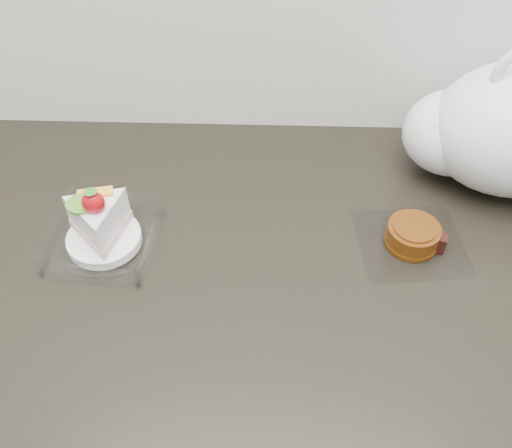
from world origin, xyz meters
TOP-DOWN VIEW (x-y plane):
  - counter at (0.00, 1.69)m, footprint 2.04×0.64m
  - cake_tray at (-0.23, 1.71)m, footprint 0.16×0.16m
  - mooncake_wrap at (0.21, 1.72)m, footprint 0.16×0.15m
  - plastic_bag at (0.35, 1.87)m, footprint 0.30×0.21m

SIDE VIEW (x-z plane):
  - counter at x=0.00m, z-range 0.00..0.90m
  - mooncake_wrap at x=0.21m, z-range 0.90..0.93m
  - cake_tray at x=-0.23m, z-range 0.87..0.99m
  - plastic_bag at x=0.35m, z-range 0.87..1.12m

